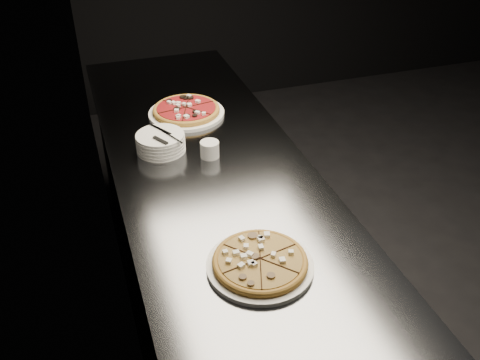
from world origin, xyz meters
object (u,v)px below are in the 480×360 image
object	(u,v)px
pizza_tomato	(186,111)
cutlery	(162,135)
plate_stack	(161,142)
pizza_mushroom	(260,263)
ramekin	(210,149)
counter	(216,258)

from	to	relation	value
pizza_tomato	cutlery	xyz separation A→B (m)	(-0.16, -0.29, 0.05)
plate_stack	pizza_tomato	bearing A→B (deg)	57.91
plate_stack	pizza_mushroom	bearing A→B (deg)	-79.55
pizza_mushroom	ramekin	xyz separation A→B (m)	(0.03, 0.66, 0.01)
pizza_mushroom	cutlery	world-z (taller)	cutlery
pizza_tomato	plate_stack	distance (m)	0.32
counter	cutlery	size ratio (longest dim) A/B	12.09
pizza_tomato	ramekin	bearing A→B (deg)	-89.62
plate_stack	cutlery	bearing A→B (deg)	-62.38
ramekin	cutlery	bearing A→B (deg)	150.49
pizza_mushroom	plate_stack	size ratio (longest dim) A/B	1.74
counter	plate_stack	world-z (taller)	plate_stack
pizza_tomato	counter	bearing A→B (deg)	-91.24
counter	plate_stack	size ratio (longest dim) A/B	12.65
pizza_mushroom	ramekin	bearing A→B (deg)	87.26
counter	cutlery	xyz separation A→B (m)	(-0.15, 0.18, 0.53)
plate_stack	counter	bearing A→B (deg)	-50.39
pizza_tomato	cutlery	distance (m)	0.33
counter	pizza_mushroom	bearing A→B (deg)	-91.89
pizza_mushroom	pizza_tomato	bearing A→B (deg)	88.40
counter	pizza_tomato	bearing A→B (deg)	88.76
counter	cutlery	world-z (taller)	cutlery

